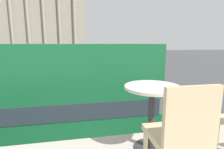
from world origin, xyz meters
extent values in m
cylinder|color=black|center=(0.87, 4.66, 0.54)|extent=(1.08, 0.22, 1.08)
cylinder|color=#2D2D30|center=(0.80, -0.35, 3.10)|extent=(0.36, 0.36, 0.02)
cylinder|color=#2D2D30|center=(0.80, -0.35, 3.45)|extent=(0.07, 0.07, 0.68)
cylinder|color=silver|center=(0.80, -0.35, 3.81)|extent=(0.60, 0.60, 0.03)
cylinder|color=#D1B789|center=(0.93, -0.73, 3.31)|extent=(0.04, 0.04, 0.44)
cube|color=#D1B789|center=(0.76, -0.90, 3.56)|extent=(0.40, 0.40, 0.05)
cube|color=#D1B789|center=(0.76, -1.08, 3.79)|extent=(0.40, 0.04, 0.42)
cylinder|color=#D1B789|center=(1.36, -0.67, 3.31)|extent=(0.04, 0.04, 0.44)
cube|color=#A39984|center=(-13.68, 59.70, 11.66)|extent=(32.09, 14.01, 23.33)
cylinder|color=#A39984|center=(-17.96, 52.25, 9.91)|extent=(0.90, 0.90, 19.83)
cylinder|color=#A39984|center=(-13.68, 52.25, 9.91)|extent=(0.90, 0.90, 19.83)
cylinder|color=#A39984|center=(-9.40, 52.25, 9.91)|extent=(0.90, 0.90, 19.83)
cylinder|color=#A39984|center=(-5.12, 52.25, 9.91)|extent=(0.90, 0.90, 19.83)
cylinder|color=#A39984|center=(-0.85, 52.25, 9.91)|extent=(0.90, 0.90, 19.83)
cylinder|color=black|center=(-3.37, 17.13, 1.88)|extent=(0.12, 0.12, 3.77)
cube|color=black|center=(-3.19, 17.13, 3.32)|extent=(0.20, 0.24, 0.70)
sphere|color=red|center=(-3.08, 17.13, 3.47)|extent=(0.14, 0.14, 0.14)
cylinder|color=black|center=(-2.56, 22.61, 0.30)|extent=(0.60, 0.18, 0.60)
cylinder|color=black|center=(-2.56, 20.86, 0.30)|extent=(0.60, 0.18, 0.60)
cylinder|color=black|center=(-5.36, 22.61, 0.30)|extent=(0.60, 0.18, 0.60)
cylinder|color=black|center=(-5.36, 20.86, 0.30)|extent=(0.60, 0.18, 0.60)
cube|color=maroon|center=(-3.96, 21.74, 0.57)|extent=(4.20, 1.75, 0.55)
cube|color=#2D3842|center=(-4.16, 21.74, 1.10)|extent=(1.89, 1.61, 0.50)
cylinder|color=black|center=(-5.98, 25.13, 0.30)|extent=(0.60, 0.18, 0.60)
cylinder|color=black|center=(-5.98, 23.38, 0.30)|extent=(0.60, 0.18, 0.60)
cylinder|color=black|center=(-8.78, 25.13, 0.30)|extent=(0.60, 0.18, 0.60)
cylinder|color=black|center=(-8.78, 23.38, 0.30)|extent=(0.60, 0.18, 0.60)
cube|color=#19234C|center=(-7.38, 24.25, 0.57)|extent=(4.20, 1.75, 0.55)
cube|color=#2D3842|center=(-7.58, 24.25, 1.10)|extent=(1.89, 1.61, 0.50)
cylinder|color=#282B33|center=(-3.76, 28.19, 0.43)|extent=(0.14, 0.14, 0.87)
cylinder|color=#282B33|center=(-3.58, 28.19, 0.43)|extent=(0.14, 0.14, 0.87)
cylinder|color=#606638|center=(-3.67, 28.19, 1.21)|extent=(0.32, 0.32, 0.69)
sphere|color=tan|center=(-3.67, 28.19, 1.67)|extent=(0.23, 0.23, 0.23)
cylinder|color=#282B33|center=(-6.29, 30.62, 0.39)|extent=(0.14, 0.14, 0.77)
cylinder|color=#282B33|center=(-6.11, 30.62, 0.39)|extent=(0.14, 0.14, 0.77)
cylinder|color=black|center=(-6.20, 30.62, 1.08)|extent=(0.32, 0.32, 0.61)
sphere|color=tan|center=(-6.20, 30.62, 1.49)|extent=(0.21, 0.21, 0.21)
camera|label=1|loc=(0.04, -2.04, 4.27)|focal=28.00mm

